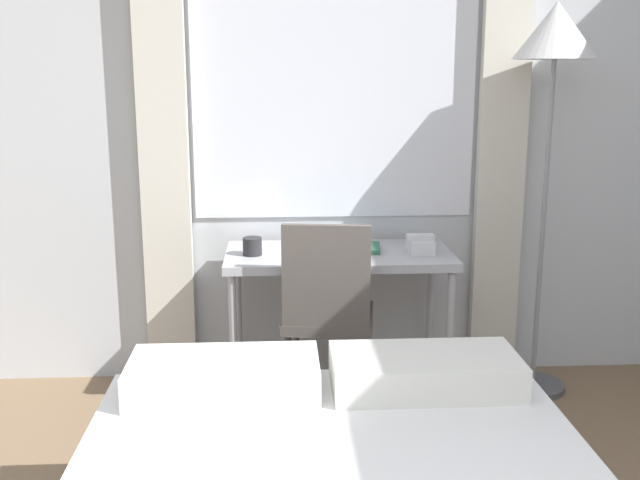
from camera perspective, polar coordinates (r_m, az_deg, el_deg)
wall_back_with_window at (r=3.77m, az=-2.31°, el=9.37°), size 5.70×0.13×2.70m
desk at (r=3.56m, az=1.44°, el=-2.03°), size 1.07×0.52×0.74m
desk_chair at (r=3.35m, az=0.60°, el=-5.19°), size 0.45×0.45×0.95m
standing_lamp at (r=3.70m, az=17.40°, el=12.76°), size 0.39×0.39×1.89m
telephone at (r=3.56m, az=7.65°, el=-0.35°), size 0.13×0.17×0.09m
book at (r=3.58m, az=2.42°, el=-0.56°), size 0.29×0.22×0.02m
mug at (r=3.48m, az=-5.18°, el=-0.49°), size 0.09×0.09×0.08m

